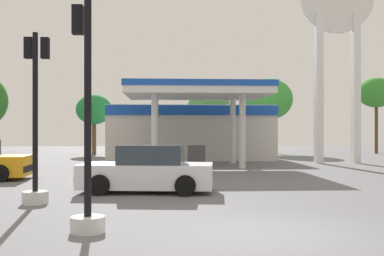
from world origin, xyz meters
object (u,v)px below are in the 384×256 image
(tree_3, at_px, (269,99))
(traffic_signal_0, at_px, (86,159))
(tree_4, at_px, (376,93))
(traffic_signal_1, at_px, (36,141))
(tree_2, at_px, (209,106))
(station_pole_sign, at_px, (337,17))
(car_2, at_px, (147,171))
(tree_1, at_px, (94,110))

(tree_3, bearing_deg, traffic_signal_0, -109.46)
(traffic_signal_0, bearing_deg, tree_4, 55.78)
(traffic_signal_1, distance_m, tree_2, 25.06)
(tree_2, xyz_separation_m, tree_4, (13.50, -0.17, 1.09))
(station_pole_sign, relative_size, car_2, 3.05)
(station_pole_sign, height_order, traffic_signal_0, station_pole_sign)
(car_2, xyz_separation_m, tree_2, (4.10, 21.86, 3.10))
(car_2, xyz_separation_m, tree_3, (9.27, 23.40, 3.76))
(tree_2, bearing_deg, car_2, -100.63)
(tree_3, xyz_separation_m, tree_4, (8.33, -1.70, 0.44))
(traffic_signal_0, bearing_deg, tree_1, 97.97)
(tree_3, bearing_deg, tree_2, -163.45)
(tree_3, bearing_deg, tree_4, -11.54)
(car_2, bearing_deg, traffic_signal_1, -144.10)
(traffic_signal_1, bearing_deg, station_pole_sign, 45.65)
(station_pole_sign, relative_size, traffic_signal_1, 2.90)
(car_2, distance_m, tree_2, 22.46)
(car_2, height_order, tree_2, tree_2)
(station_pole_sign, xyz_separation_m, tree_2, (-6.47, 10.17, -4.73))
(car_2, relative_size, traffic_signal_1, 0.95)
(traffic_signal_0, relative_size, tree_4, 0.74)
(tree_4, bearing_deg, tree_1, 178.12)
(traffic_signal_1, height_order, tree_3, tree_3)
(traffic_signal_0, distance_m, tree_4, 33.25)
(traffic_signal_1, relative_size, tree_4, 0.75)
(tree_3, bearing_deg, station_pole_sign, -83.64)
(station_pole_sign, height_order, tree_4, station_pole_sign)
(tree_1, relative_size, tree_4, 0.77)
(traffic_signal_0, height_order, tree_1, tree_1)
(tree_1, distance_m, tree_4, 22.58)
(traffic_signal_1, bearing_deg, traffic_signal_0, -61.71)
(tree_1, distance_m, tree_3, 14.26)
(tree_1, xyz_separation_m, tree_3, (14.19, 0.96, 0.95))
(station_pole_sign, height_order, car_2, station_pole_sign)
(traffic_signal_1, bearing_deg, car_2, 35.90)
(car_2, height_order, tree_1, tree_1)
(traffic_signal_1, relative_size, tree_1, 0.97)
(traffic_signal_0, bearing_deg, station_pole_sign, 56.29)
(car_2, bearing_deg, traffic_signal_0, -99.96)
(traffic_signal_1, relative_size, tree_3, 0.74)
(tree_1, bearing_deg, tree_2, -3.62)
(traffic_signal_0, xyz_separation_m, tree_4, (18.60, 27.35, 3.45))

